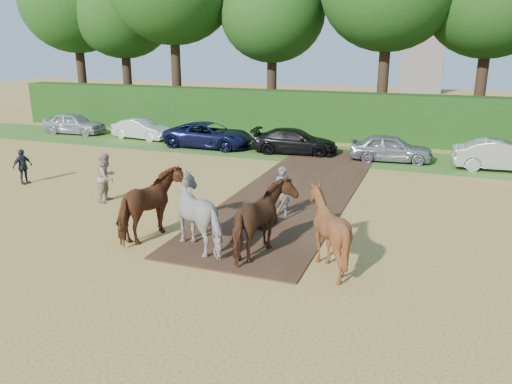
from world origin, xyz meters
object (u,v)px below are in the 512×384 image
at_px(spectator_near, 107,177).
at_px(parked_cars, 371,146).
at_px(spectator_far, 23,167).
at_px(plough_team, 236,216).

bearing_deg(spectator_near, parked_cars, -40.31).
relative_size(spectator_far, parked_cars, 0.04).
height_order(spectator_near, spectator_far, spectator_near).
bearing_deg(spectator_near, plough_team, -115.64).
xyz_separation_m(plough_team, parked_cars, (2.03, 13.88, -0.37)).
bearing_deg(spectator_far, plough_team, -94.19).
bearing_deg(plough_team, parked_cars, 81.67).
bearing_deg(spectator_far, parked_cars, -39.69).
height_order(spectator_near, plough_team, plough_team).
bearing_deg(parked_cars, spectator_far, -142.73).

